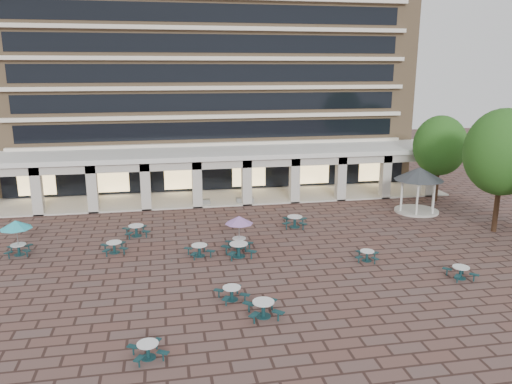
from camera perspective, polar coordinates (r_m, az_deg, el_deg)
ground at (r=31.14m, az=-1.11°, el=-7.63°), size 120.00×120.00×0.00m
apartment_building at (r=54.24m, az=-5.79°, el=15.13°), size 40.00×15.50×25.20m
retail_arcade at (r=44.43m, az=-4.29°, el=2.97°), size 42.00×6.60×4.40m
picnic_table_0 at (r=21.65m, az=-12.26°, el=-17.14°), size 1.75×1.75×0.67m
picnic_table_1 at (r=24.21m, az=0.84°, el=-13.06°), size 1.81×1.81×0.79m
picnic_table_2 at (r=25.84m, az=-2.79°, el=-11.37°), size 1.80×1.80×0.70m
picnic_table_3 at (r=30.47m, az=22.34°, el=-8.40°), size 1.57×1.57×0.70m
picnic_table_4 at (r=34.50m, az=-25.75°, el=-3.52°), size 1.95×1.95×2.26m
picnic_table_5 at (r=31.32m, az=-2.00°, el=-6.49°), size 2.11×2.11×0.87m
picnic_table_6 at (r=32.40m, az=-1.95°, el=-3.34°), size 1.86×1.86×2.14m
picnic_table_7 at (r=31.42m, az=12.58°, el=-7.02°), size 1.77×1.77×0.65m
picnic_table_8 at (r=31.60m, az=-6.49°, el=-6.53°), size 1.94×1.94×0.74m
picnic_table_9 at (r=35.98m, az=-13.53°, el=-4.21°), size 2.01×2.01×0.79m
picnic_table_12 at (r=33.19m, az=-15.90°, el=-5.99°), size 1.82×1.82×0.72m
picnic_table_13 at (r=37.04m, az=4.45°, el=-3.28°), size 2.16×2.16×0.83m
gazebo at (r=42.32m, az=18.11°, el=1.44°), size 3.96×3.96×3.68m
tree_east_a at (r=38.76m, az=26.40°, el=4.09°), size 5.30×5.30×8.84m
tree_east_c at (r=46.13m, az=20.28°, el=4.99°), size 4.53×4.53×7.55m
planter_left at (r=43.01m, az=-6.28°, el=-0.97°), size 1.50×0.66×1.15m
planter_right at (r=43.43m, az=-1.30°, el=-0.74°), size 1.50×0.64×1.14m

